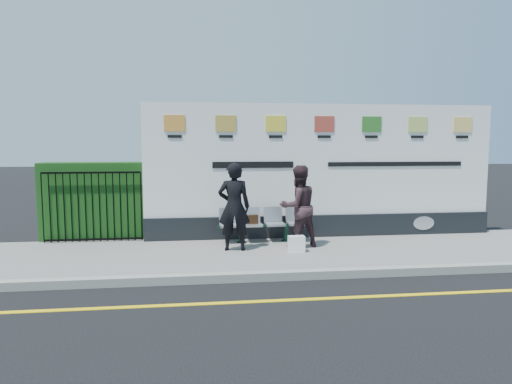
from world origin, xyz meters
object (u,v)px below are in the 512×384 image
billboard (322,180)px  woman_left (234,207)px  bench (264,233)px  woman_right (298,207)px

billboard → woman_left: 2.44m
bench → woman_left: woman_left is taller
woman_left → bench: bearing=-129.3°
woman_left → woman_right: bearing=-169.9°
billboard → woman_right: size_ratio=4.76×
bench → woman_right: size_ratio=1.12×
woman_right → woman_left: bearing=-13.7°
woman_left → woman_right: size_ratio=1.04×
woman_left → woman_right: 1.32m
billboard → woman_left: billboard is taller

